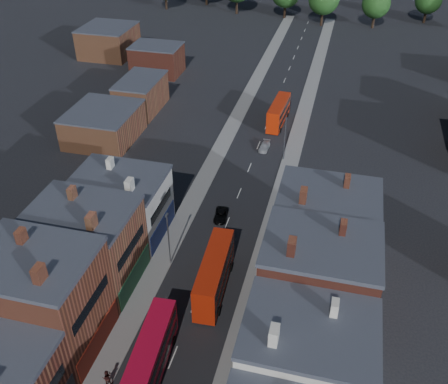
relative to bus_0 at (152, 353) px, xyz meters
The scene contains 10 objects.
pavement_west 36.33m from the bus_0, 97.93° to the left, with size 3.00×200.00×0.12m, color gray.
pavement_east 36.86m from the bus_0, 77.44° to the left, with size 3.00×200.00×0.12m, color gray.
lamp_post_2 16.45m from the bus_0, 103.10° to the left, with size 0.25×0.70×8.12m.
lamp_post_3 46.43m from the bus_0, 81.69° to the left, with size 0.25×0.70×8.12m.
bus_0 is the anchor object (origin of this frame).
bus_1 13.07m from the bus_0, 75.71° to the left, with size 3.46×11.98×5.12m.
bus_2 59.41m from the bus_0, 86.57° to the left, with size 3.18×10.86×4.64m.
car_2 27.02m from the bus_0, 89.36° to the left, with size 1.85×4.02×1.12m, color black.
car_3 48.86m from the bus_0, 86.70° to the left, with size 1.56×3.85×1.12m, color #B8B8B8.
ped_1 5.03m from the bus_0, 143.70° to the right, with size 0.95×0.52×1.96m, color #3C1A18.
Camera 1 is at (13.79, -15.59, 45.49)m, focal length 40.00 mm.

